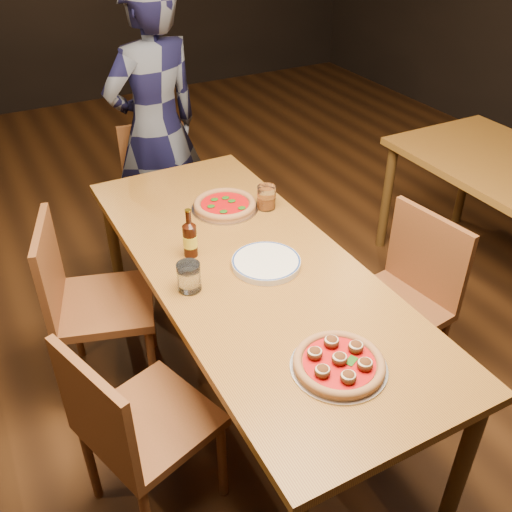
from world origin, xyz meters
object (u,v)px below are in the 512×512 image
amber_glass (266,197)px  chair_main_e (390,308)px  diner (156,129)px  pizza_margherita (225,205)px  plate_stack (266,263)px  pizza_meatball (339,363)px  chair_main_sw (104,303)px  chair_main_nw (150,420)px  water_glass (189,277)px  beer_bottle (190,240)px  table_main (250,278)px  chair_end (162,195)px

amber_glass → chair_main_e: bearing=-62.6°
chair_main_e → diner: diner is taller
chair_main_e → pizza_margherita: (-0.49, 0.68, 0.32)m
chair_main_e → plate_stack: 0.65m
pizza_meatball → diner: (0.11, 2.00, 0.06)m
chair_main_sw → chair_main_e: bearing=-102.0°
chair_main_nw → water_glass: size_ratio=7.79×
water_glass → diner: bearing=75.0°
chair_main_e → plate_stack: (-0.54, 0.18, 0.31)m
chair_main_sw → pizza_meatball: size_ratio=2.91×
diner → amber_glass: bearing=87.4°
chair_main_sw → beer_bottle: (0.35, -0.23, 0.37)m
pizza_margherita → water_glass: (-0.39, -0.50, 0.04)m
table_main → chair_main_sw: 0.70m
diner → pizza_meatball: bearing=73.2°
water_glass → table_main: bearing=7.6°
plate_stack → chair_end: bearing=89.1°
plate_stack → water_glass: bearing=179.6°
diner → table_main: bearing=72.4°
chair_main_e → amber_glass: size_ratio=8.14×
table_main → amber_glass: 0.49m
chair_main_nw → plate_stack: size_ratio=3.18×
pizza_meatball → water_glass: bearing=113.2°
chair_main_e → pizza_meatball: size_ratio=2.86×
chair_main_nw → chair_main_e: chair_main_e is taller
table_main → chair_main_e: size_ratio=2.21×
chair_main_sw → diner: bearing=-16.3°
water_glass → chair_end: bearing=75.2°
chair_main_sw → diner: 1.19m
chair_main_nw → chair_end: 1.74m
chair_end → pizza_meatball: bearing=-84.6°
table_main → pizza_margherita: (0.11, 0.46, 0.09)m
pizza_meatball → chair_main_sw: bearing=116.0°
table_main → diner: bearing=86.2°
beer_bottle → water_glass: (-0.09, -0.21, -0.02)m
pizza_meatball → plate_stack: (0.07, 0.61, -0.01)m
water_glass → pizza_meatball: bearing=-66.8°
chair_end → diner: bearing=77.7°
chair_main_e → beer_bottle: bearing=-124.2°
plate_stack → diner: 1.39m
table_main → beer_bottle: (-0.19, 0.17, 0.15)m
chair_end → pizza_meatball: size_ratio=2.72×
table_main → pizza_margherita: 0.48m
pizza_meatball → beer_bottle: beer_bottle is taller
pizza_margherita → amber_glass: 0.20m
chair_main_nw → beer_bottle: bearing=-56.7°
chair_end → water_glass: (-0.35, -1.34, 0.38)m
table_main → plate_stack: size_ratio=7.16×
chair_end → water_glass: size_ratio=7.56×
beer_bottle → diner: 1.21m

